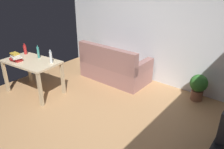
% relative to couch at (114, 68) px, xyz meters
% --- Properties ---
extents(ground_plane, '(5.20, 4.40, 0.02)m').
position_rel_couch_xyz_m(ground_plane, '(0.72, -1.59, -0.32)').
color(ground_plane, tan).
extents(wall_rear, '(5.20, 0.10, 2.70)m').
position_rel_couch_xyz_m(wall_rear, '(0.72, 0.61, 1.04)').
color(wall_rear, silver).
rests_on(wall_rear, ground_plane).
extents(couch, '(1.66, 0.84, 0.92)m').
position_rel_couch_xyz_m(couch, '(0.00, 0.00, 0.00)').
color(couch, '#996B66').
rests_on(couch, ground_plane).
extents(desk, '(1.27, 0.82, 0.76)m').
position_rel_couch_xyz_m(desk, '(-0.94, -1.63, 0.34)').
color(desk, '#C6B28E').
rests_on(desk, ground_plane).
extents(potted_plant, '(0.36, 0.36, 0.57)m').
position_rel_couch_xyz_m(potted_plant, '(1.98, 0.31, 0.02)').
color(potted_plant, brown).
rests_on(potted_plant, ground_plane).
extents(bottle_red, '(0.07, 0.07, 0.24)m').
position_rel_couch_xyz_m(bottle_red, '(-1.42, -1.46, 0.56)').
color(bottle_red, '#AD2323').
rests_on(bottle_red, desk).
extents(bottle_tall, '(0.05, 0.05, 0.28)m').
position_rel_couch_xyz_m(bottle_tall, '(-0.96, -1.42, 0.58)').
color(bottle_tall, teal).
rests_on(bottle_tall, desk).
extents(bottle_clear, '(0.05, 0.05, 0.28)m').
position_rel_couch_xyz_m(bottle_clear, '(-0.50, -1.44, 0.58)').
color(bottle_clear, silver).
rests_on(bottle_clear, desk).
extents(book_stack, '(0.29, 0.23, 0.18)m').
position_rel_couch_xyz_m(book_stack, '(-1.17, -1.83, 0.54)').
color(book_stack, maroon).
rests_on(book_stack, desk).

